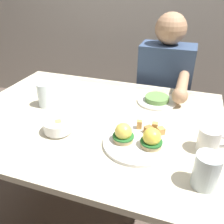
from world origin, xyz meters
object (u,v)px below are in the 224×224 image
at_px(diner_person, 164,91).
at_px(water_glass_extra, 206,172).
at_px(eggs_benedict_plate, 138,139).
at_px(fork, 64,91).
at_px(water_glass_far, 46,97).
at_px(dining_table, 92,134).
at_px(side_plate, 157,100).
at_px(coffee_mug, 209,139).
at_px(fruit_bowl, 58,126).

bearing_deg(diner_person, water_glass_extra, -74.88).
bearing_deg(eggs_benedict_plate, fork, 145.75).
bearing_deg(fork, water_glass_far, -89.63).
bearing_deg(dining_table, diner_person, 66.22).
bearing_deg(fork, dining_table, -38.55).
relative_size(fork, side_plate, 0.68).
xyz_separation_m(fork, diner_person, (0.52, 0.39, -0.09)).
distance_m(coffee_mug, water_glass_extra, 0.19).
bearing_deg(fruit_bowl, dining_table, 65.40).
relative_size(fruit_bowl, coffee_mug, 1.08).
relative_size(fruit_bowl, water_glass_extra, 1.03).
relative_size(dining_table, fruit_bowl, 10.00).
height_order(fork, water_glass_far, water_glass_far).
xyz_separation_m(eggs_benedict_plate, coffee_mug, (0.26, 0.05, 0.02)).
distance_m(water_glass_extra, side_plate, 0.57).
xyz_separation_m(fork, water_glass_far, (0.00, -0.18, 0.05)).
relative_size(eggs_benedict_plate, fork, 2.00).
bearing_deg(water_glass_extra, dining_table, 150.78).
xyz_separation_m(eggs_benedict_plate, water_glass_far, (-0.52, 0.17, 0.03)).
relative_size(fork, diner_person, 0.12).
height_order(water_glass_extra, side_plate, water_glass_extra).
xyz_separation_m(eggs_benedict_plate, water_glass_extra, (0.24, -0.13, 0.03)).
relative_size(coffee_mug, side_plate, 0.56).
bearing_deg(fruit_bowl, water_glass_extra, -10.96).
height_order(water_glass_extra, diner_person, diner_person).
xyz_separation_m(coffee_mug, fork, (-0.77, 0.30, -0.05)).
height_order(eggs_benedict_plate, water_glass_extra, water_glass_extra).
relative_size(fruit_bowl, fork, 0.89).
height_order(fruit_bowl, diner_person, diner_person).
bearing_deg(fork, water_glass_extra, -32.62).
height_order(dining_table, water_glass_extra, water_glass_extra).
bearing_deg(water_glass_extra, fork, 147.38).
relative_size(eggs_benedict_plate, side_plate, 1.35).
xyz_separation_m(water_glass_extra, side_plate, (-0.23, 0.52, -0.04)).
distance_m(coffee_mug, fork, 0.83).
xyz_separation_m(dining_table, diner_person, (0.26, 0.60, 0.02)).
bearing_deg(diner_person, side_plate, -89.30).
xyz_separation_m(dining_table, eggs_benedict_plate, (0.26, -0.15, 0.13)).
xyz_separation_m(dining_table, side_plate, (0.27, 0.24, 0.12)).
relative_size(eggs_benedict_plate, coffee_mug, 2.43).
bearing_deg(eggs_benedict_plate, side_plate, 88.63).
bearing_deg(water_glass_extra, side_plate, 114.26).
xyz_separation_m(fork, water_glass_extra, (0.76, -0.49, 0.05)).
bearing_deg(side_plate, fruit_bowl, -130.42).
bearing_deg(dining_table, water_glass_far, 175.07).
distance_m(fruit_bowl, water_glass_extra, 0.59).
xyz_separation_m(fruit_bowl, diner_person, (0.34, 0.77, -0.12)).
xyz_separation_m(dining_table, water_glass_far, (-0.26, 0.02, 0.16)).
bearing_deg(water_glass_extra, eggs_benedict_plate, 151.07).
distance_m(fruit_bowl, diner_person, 0.85).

